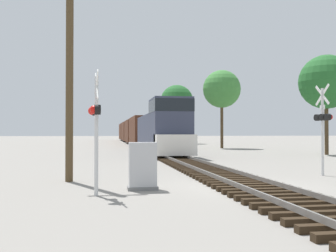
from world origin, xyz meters
TOP-DOWN VIEW (x-y plane):
  - ground_plane at (0.00, 0.00)m, footprint 400.00×400.00m
  - rail_track_bed at (0.00, -0.00)m, footprint 2.60×160.00m
  - freight_train at (0.00, 51.29)m, footprint 2.89×76.98m
  - crossing_signal_near at (-5.18, -1.16)m, footprint 0.41×1.01m
  - crossing_signal_far at (4.71, 2.88)m, footprint 0.43×1.01m
  - relay_cabinet at (-3.65, -0.13)m, footprint 1.01×0.57m
  - utility_pole at (-6.28, 2.51)m, footprint 1.80×0.30m
  - tree_far_right at (13.97, 17.95)m, footprint 4.67×4.67m
  - tree_mid_background at (9.13, 32.79)m, footprint 4.59×4.59m
  - tree_deep_background at (7.34, 53.38)m, footprint 5.74×5.74m

SIDE VIEW (x-z plane):
  - ground_plane at x=0.00m, z-range 0.00..0.00m
  - rail_track_bed at x=0.00m, z-range -0.02..0.29m
  - relay_cabinet at x=-3.65m, z-range -0.01..1.58m
  - freight_train at x=0.00m, z-range -0.20..4.31m
  - crossing_signal_near at x=-5.18m, z-range 0.44..4.24m
  - crossing_signal_far at x=4.71m, z-range 0.41..4.47m
  - utility_pole at x=-6.28m, z-range 0.13..9.38m
  - tree_far_right at x=13.97m, z-range 1.96..10.59m
  - tree_mid_background at x=9.13m, z-range 2.43..11.95m
  - tree_deep_background at x=7.34m, z-range 2.16..12.31m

